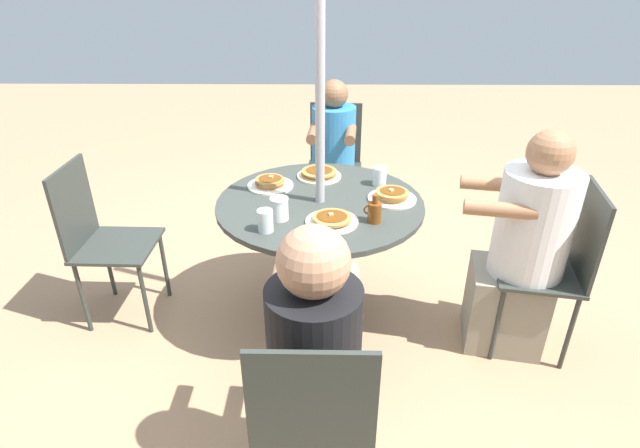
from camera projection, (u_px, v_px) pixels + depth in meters
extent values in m
plane|color=tan|center=(320.00, 316.00, 2.91)|extent=(12.00, 12.00, 0.00)
cylinder|color=#383D38|center=(320.00, 315.00, 2.90)|extent=(0.49, 0.49, 0.01)
cylinder|color=#383D38|center=(320.00, 264.00, 2.74)|extent=(0.08, 0.08, 0.71)
cylinder|color=#383D38|center=(320.00, 203.00, 2.56)|extent=(1.06, 1.06, 0.03)
cylinder|color=#ADADB2|center=(320.00, 138.00, 2.40)|extent=(0.05, 0.05, 2.15)
cylinder|color=#333833|center=(497.00, 325.00, 2.49)|extent=(0.02, 0.02, 0.44)
cylinder|color=#333833|center=(490.00, 286.00, 2.79)|extent=(0.02, 0.02, 0.44)
cylinder|color=#333833|center=(569.00, 334.00, 2.44)|extent=(0.02, 0.02, 0.44)
cylinder|color=#333833|center=(555.00, 293.00, 2.73)|extent=(0.02, 0.02, 0.44)
cube|color=#333833|center=(536.00, 271.00, 2.50)|extent=(0.47, 0.47, 0.02)
cube|color=#333833|center=(589.00, 234.00, 2.36)|extent=(0.09, 0.38, 0.45)
cube|color=gray|center=(504.00, 305.00, 2.63)|extent=(0.44, 0.41, 0.44)
cylinder|color=white|center=(534.00, 225.00, 2.39)|extent=(0.36, 0.36, 0.54)
sphere|color=#A3704C|center=(550.00, 153.00, 2.22)|extent=(0.21, 0.21, 0.21)
cylinder|color=#A3704C|center=(500.00, 210.00, 2.24)|extent=(0.32, 0.13, 0.07)
cylinder|color=#A3704C|center=(493.00, 184.00, 2.49)|extent=(0.32, 0.13, 0.07)
cylinder|color=#333833|center=(355.00, 211.00, 3.61)|extent=(0.02, 0.02, 0.44)
cylinder|color=#333833|center=(308.00, 209.00, 3.64)|extent=(0.02, 0.02, 0.44)
cylinder|color=#333833|center=(356.00, 192.00, 3.91)|extent=(0.02, 0.02, 0.44)
cylinder|color=#333833|center=(313.00, 190.00, 3.94)|extent=(0.02, 0.02, 0.44)
cube|color=#333833|center=(334.00, 172.00, 3.67)|extent=(0.43, 0.43, 0.02)
cube|color=#333833|center=(336.00, 133.00, 3.72)|extent=(0.38, 0.05, 0.45)
cube|color=beige|center=(332.00, 206.00, 3.68)|extent=(0.31, 0.34, 0.44)
cylinder|color=teal|center=(334.00, 143.00, 3.50)|extent=(0.30, 0.30, 0.51)
sphere|color=brown|center=(334.00, 94.00, 3.34)|extent=(0.19, 0.19, 0.19)
cylinder|color=brown|center=(351.00, 134.00, 3.28)|extent=(0.09, 0.29, 0.07)
cylinder|color=brown|center=(314.00, 133.00, 3.30)|extent=(0.09, 0.29, 0.07)
cylinder|color=#333833|center=(165.00, 265.00, 2.98)|extent=(0.02, 0.02, 0.44)
cylinder|color=#333833|center=(145.00, 299.00, 2.68)|extent=(0.02, 0.02, 0.44)
cylinder|color=#333833|center=(108.00, 264.00, 2.99)|extent=(0.02, 0.02, 0.44)
cylinder|color=#333833|center=(83.00, 298.00, 2.69)|extent=(0.02, 0.02, 0.44)
cube|color=#333833|center=(118.00, 245.00, 2.73)|extent=(0.41, 0.41, 0.02)
cube|color=#333833|center=(74.00, 206.00, 2.62)|extent=(0.03, 0.38, 0.45)
cylinder|color=#333833|center=(273.00, 420.00, 1.98)|extent=(0.02, 0.02, 0.44)
cylinder|color=#333833|center=(359.00, 422.00, 1.97)|extent=(0.02, 0.02, 0.44)
cube|color=#333833|center=(314.00, 415.00, 1.72)|extent=(0.40, 0.40, 0.02)
cube|color=#333833|center=(312.00, 412.00, 1.44)|extent=(0.38, 0.02, 0.45)
cube|color=slate|center=(315.00, 434.00, 1.92)|extent=(0.30, 0.33, 0.44)
cylinder|color=black|center=(314.00, 350.00, 1.66)|extent=(0.32, 0.32, 0.49)
sphere|color=tan|center=(313.00, 262.00, 1.49)|extent=(0.23, 0.23, 0.23)
cylinder|color=tan|center=(279.00, 291.00, 1.76)|extent=(0.07, 0.28, 0.07)
cylinder|color=tan|center=(352.00, 291.00, 1.75)|extent=(0.07, 0.28, 0.07)
cylinder|color=silver|center=(392.00, 199.00, 2.57)|extent=(0.25, 0.25, 0.01)
cylinder|color=#AD7A3D|center=(392.00, 197.00, 2.56)|extent=(0.15, 0.15, 0.01)
cylinder|color=#AD7A3D|center=(392.00, 194.00, 2.56)|extent=(0.16, 0.16, 0.01)
cylinder|color=#AD7A3D|center=(392.00, 192.00, 2.54)|extent=(0.17, 0.17, 0.01)
ellipsoid|color=brown|center=(393.00, 191.00, 2.54)|extent=(0.13, 0.12, 0.00)
cube|color=#F4E084|center=(391.00, 190.00, 2.54)|extent=(0.03, 0.03, 0.01)
cylinder|color=silver|center=(270.00, 186.00, 2.71)|extent=(0.25, 0.25, 0.01)
cylinder|color=#AD7A3D|center=(270.00, 184.00, 2.71)|extent=(0.15, 0.15, 0.01)
cylinder|color=#AD7A3D|center=(269.00, 183.00, 2.70)|extent=(0.15, 0.15, 0.01)
cylinder|color=#AD7A3D|center=(271.00, 181.00, 2.70)|extent=(0.15, 0.15, 0.01)
cylinder|color=#AD7A3D|center=(270.00, 179.00, 2.70)|extent=(0.16, 0.16, 0.01)
ellipsoid|color=brown|center=(270.00, 178.00, 2.69)|extent=(0.12, 0.11, 0.00)
cube|color=#F4E084|center=(271.00, 176.00, 2.70)|extent=(0.03, 0.03, 0.01)
cylinder|color=silver|center=(319.00, 176.00, 2.83)|extent=(0.25, 0.25, 0.01)
cylinder|color=#AD7A3D|center=(318.00, 174.00, 2.83)|extent=(0.20, 0.20, 0.01)
cylinder|color=#AD7A3D|center=(319.00, 173.00, 2.82)|extent=(0.19, 0.19, 0.01)
cylinder|color=#AD7A3D|center=(319.00, 172.00, 2.81)|extent=(0.20, 0.20, 0.01)
ellipsoid|color=brown|center=(319.00, 170.00, 2.81)|extent=(0.15, 0.14, 0.00)
cube|color=#F4E084|center=(319.00, 169.00, 2.81)|extent=(0.03, 0.03, 0.01)
cylinder|color=silver|center=(332.00, 222.00, 2.34)|extent=(0.25, 0.25, 0.01)
cylinder|color=#AD7A3D|center=(332.00, 219.00, 2.34)|extent=(0.17, 0.17, 0.01)
cylinder|color=#AD7A3D|center=(332.00, 218.00, 2.33)|extent=(0.19, 0.19, 0.01)
ellipsoid|color=brown|center=(332.00, 216.00, 2.33)|extent=(0.14, 0.13, 0.00)
cube|color=#F4E084|center=(331.00, 214.00, 2.33)|extent=(0.02, 0.02, 0.01)
cylinder|color=brown|center=(375.00, 213.00, 2.33)|extent=(0.07, 0.07, 0.10)
cylinder|color=brown|center=(375.00, 199.00, 2.30)|extent=(0.03, 0.03, 0.04)
torus|color=brown|center=(368.00, 210.00, 2.33)|extent=(0.05, 0.01, 0.05)
cylinder|color=white|center=(279.00, 209.00, 2.36)|extent=(0.08, 0.08, 0.10)
cylinder|color=white|center=(279.00, 199.00, 2.33)|extent=(0.09, 0.09, 0.01)
cylinder|color=silver|center=(380.00, 176.00, 2.72)|extent=(0.08, 0.08, 0.10)
cylinder|color=silver|center=(265.00, 221.00, 2.25)|extent=(0.07, 0.07, 0.10)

